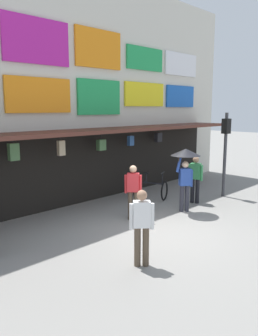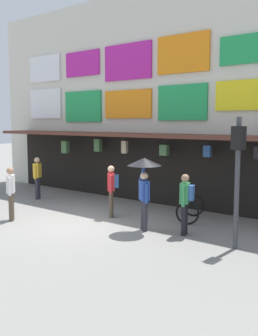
% 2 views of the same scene
% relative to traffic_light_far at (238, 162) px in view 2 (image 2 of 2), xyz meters
% --- Properties ---
extents(ground_plane, '(80.00, 80.00, 0.00)m').
position_rel_traffic_light_far_xyz_m(ground_plane, '(-4.72, -0.78, -2.14)').
color(ground_plane, gray).
extents(shopfront, '(18.00, 2.60, 8.00)m').
position_rel_traffic_light_far_xyz_m(shopfront, '(-4.72, 3.78, 1.82)').
color(shopfront, beige).
rests_on(shopfront, ground).
extents(traffic_light_far, '(0.30, 0.34, 3.20)m').
position_rel_traffic_light_far_xyz_m(traffic_light_far, '(0.00, 0.00, 0.00)').
color(traffic_light_far, '#38383D').
rests_on(traffic_light_far, ground).
extents(bicycle_parked, '(1.08, 1.34, 1.05)m').
position_rel_traffic_light_far_xyz_m(bicycle_parked, '(-2.26, 1.75, -1.75)').
color(bicycle_parked, black).
rests_on(bicycle_parked, ground).
extents(pedestrian_in_white, '(0.47, 0.48, 1.68)m').
position_rel_traffic_light_far_xyz_m(pedestrian_in_white, '(-4.47, 0.54, -1.16)').
color(pedestrian_in_white, brown).
rests_on(pedestrian_in_white, ground).
extents(pedestrian_in_blue, '(0.41, 0.41, 1.68)m').
position_rel_traffic_light_far_xyz_m(pedestrian_in_blue, '(-6.63, -1.77, -1.19)').
color(pedestrian_in_blue, brown).
rests_on(pedestrian_in_blue, ground).
extents(pedestrian_with_umbrella, '(0.96, 0.96, 2.08)m').
position_rel_traffic_light_far_xyz_m(pedestrian_with_umbrella, '(-2.70, -0.10, -0.50)').
color(pedestrian_with_umbrella, '#2D2D38').
rests_on(pedestrian_with_umbrella, ground).
extents(pedestrian_in_green, '(0.37, 0.47, 1.68)m').
position_rel_traffic_light_far_xyz_m(pedestrian_in_green, '(-8.76, 0.93, -1.19)').
color(pedestrian_in_green, '#2D2D38').
rests_on(pedestrian_in_green, ground).
extents(pedestrian_in_black, '(0.43, 0.51, 1.68)m').
position_rel_traffic_light_far_xyz_m(pedestrian_in_black, '(-1.56, 0.25, -1.16)').
color(pedestrian_in_black, black).
rests_on(pedestrian_in_black, ground).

